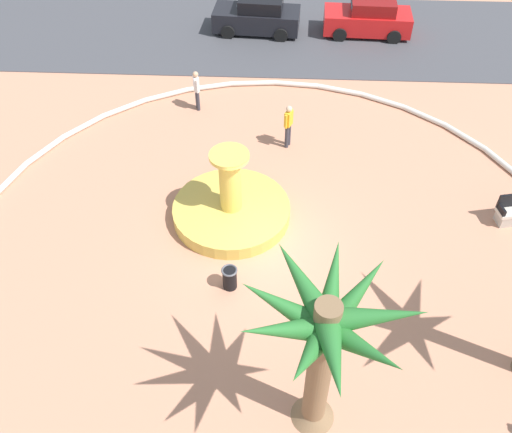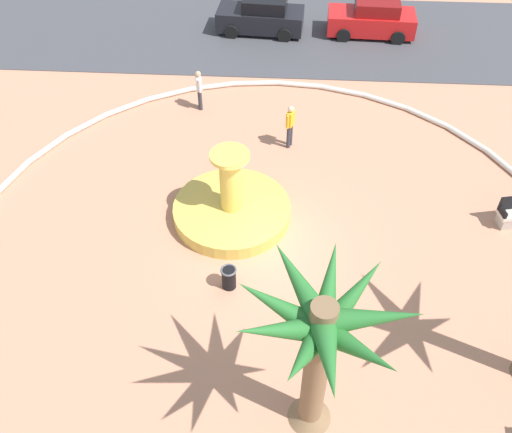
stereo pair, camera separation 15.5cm
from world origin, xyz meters
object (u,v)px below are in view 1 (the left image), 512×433
Objects in this scene: person_pedestrian_stroll at (288,124)px; fountain at (231,209)px; palm_tree_near_fountain at (324,336)px; parked_car_second at (368,18)px; trash_bin at (230,278)px; person_cyclist_photo at (197,88)px; parked_car_leftmost at (257,16)px.

fountain is at bearing -114.98° from person_pedestrian_stroll.
parked_car_second is at bearing 81.02° from palm_tree_near_fountain.
fountain reaches higher than parked_car_second.
fountain is 5.08× the size of trash_bin.
fountain is 6.27m from person_cyclist_photo.
trash_bin is 16.26m from parked_car_second.
parked_car_leftmost is (2.05, 6.57, -0.14)m from person_cyclist_photo.
parked_car_second is (5.42, 12.57, 0.43)m from fountain.
parked_car_second is at bearing 66.68° from fountain.
person_cyclist_photo is 0.40× the size of parked_car_second.
person_pedestrian_stroll is (1.75, 3.76, 0.61)m from fountain.
person_pedestrian_stroll is (1.58, 6.57, 0.57)m from trash_bin.
palm_tree_near_fountain reaches higher than person_cyclist_photo.
fountain is 12.57m from parked_car_leftmost.
person_cyclist_photo reaches higher than trash_bin.
person_cyclist_photo is (-4.18, 12.55, -2.47)m from palm_tree_near_fountain.
person_cyclist_photo is 6.88m from parked_car_leftmost.
parked_car_leftmost is at bearing 89.69° from trash_bin.
parked_car_leftmost is (0.08, 15.36, 0.39)m from trash_bin.
fountain is 2.18× the size of person_pedestrian_stroll.
person_cyclist_photo is (-1.79, 5.98, 0.57)m from fountain.
trash_bin is at bearing -90.31° from parked_car_leftmost.
person_cyclist_photo is 0.40× the size of parked_car_leftmost.
person_cyclist_photo is at bearing -107.30° from parked_car_leftmost.
palm_tree_near_fountain is 5.30m from trash_bin.
fountain is at bearing -73.35° from person_cyclist_photo.
fountain is 0.90× the size of parked_car_leftmost.
person_cyclist_photo is 0.96× the size of person_pedestrian_stroll.
fountain is 7.63m from palm_tree_near_fountain.
palm_tree_near_fountain is at bearing -69.98° from fountain.
parked_car_second reaches higher than trash_bin.
person_cyclist_photo is (-1.96, 8.79, 0.53)m from trash_bin.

